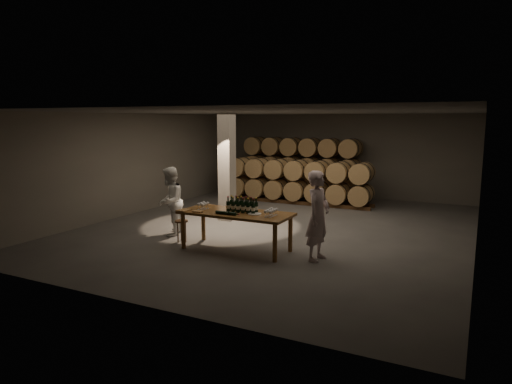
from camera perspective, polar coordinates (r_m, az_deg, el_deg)
The scene contains 15 objects.
room at distance 13.60m, azimuth -3.65°, elevation 3.11°, with size 12.00×12.00×12.00m.
tasting_table at distance 10.52m, azimuth -2.52°, elevation -3.07°, with size 2.60×1.10×0.90m.
barrel_stack_back at distance 17.95m, azimuth 5.68°, elevation 3.23°, with size 4.70×0.95×2.31m.
barrel_stack_front at distance 16.56m, azimuth 5.18°, elevation 1.46°, with size 5.48×0.95×1.57m.
bottle_cluster at distance 10.47m, azimuth -1.76°, elevation -1.83°, with size 0.74×0.24×0.36m.
lying_bottles at distance 10.22m, azimuth -3.74°, elevation -2.64°, with size 0.59×0.07×0.07m.
glass_cluster_left at distance 10.89m, azimuth -6.63°, elevation -1.52°, with size 0.19×0.30×0.17m.
glass_cluster_right at distance 10.05m, azimuth 1.87°, elevation -2.38°, with size 0.19×0.41×0.16m.
plate at distance 10.26m, azimuth -0.16°, elevation -2.75°, with size 0.30×0.30×0.02m, color silver.
notebook_near at distance 10.59m, azimuth -7.29°, elevation -2.40°, with size 0.22×0.18×0.03m, color olive.
notebook_corner at distance 10.77m, azimuth -9.02°, elevation -2.27°, with size 0.24×0.31×0.03m, color olive.
pen at distance 10.51m, azimuth -6.98°, elevation -2.54°, with size 0.01×0.01×0.14m, color black.
stool at distance 11.45m, azimuth -9.31°, elevation -4.00°, with size 0.32×0.32×0.54m.
person_man at distance 9.83m, azimuth 7.75°, elevation -2.97°, with size 0.71×0.46×1.94m, color beige.
person_woman at distance 12.08m, azimuth -10.68°, elevation -1.15°, with size 0.87×0.68×1.80m, color white.
Camera 1 is at (5.01, -11.49, 3.01)m, focal length 32.00 mm.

